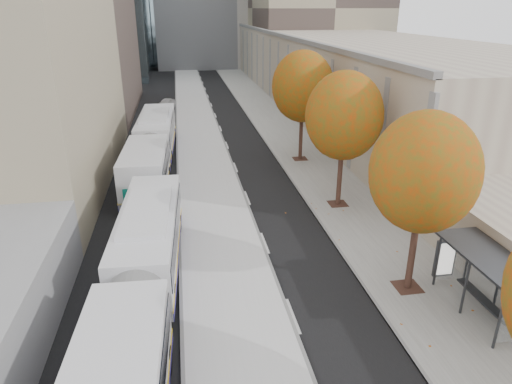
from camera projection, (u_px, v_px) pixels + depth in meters
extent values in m
cube|color=silver|center=(202.00, 149.00, 38.39)|extent=(4.25, 150.00, 0.15)
cube|color=gray|center=(294.00, 145.00, 39.63)|extent=(4.75, 150.00, 0.08)
cube|color=gray|center=(323.00, 60.00, 66.38)|extent=(18.00, 92.00, 8.00)
cube|color=#383A3F|center=(488.00, 256.00, 16.96)|extent=(1.90, 4.40, 0.10)
cylinder|color=#383A3F|center=(500.00, 320.00, 15.51)|extent=(0.10, 0.10, 2.40)
cube|color=silver|center=(499.00, 282.00, 17.54)|extent=(0.04, 4.00, 2.10)
cylinder|color=#321D16|center=(412.00, 254.00, 18.82)|extent=(0.28, 0.28, 3.24)
sphere|color=#315A17|center=(424.00, 172.00, 17.48)|extent=(4.20, 4.20, 4.20)
cylinder|color=#321D16|center=(340.00, 178.00, 27.02)|extent=(0.28, 0.28, 3.38)
sphere|color=#315A17|center=(344.00, 116.00, 25.62)|extent=(4.40, 4.40, 4.40)
cylinder|color=#321D16|center=(301.00, 137.00, 35.22)|extent=(0.28, 0.28, 3.51)
sphere|color=#315A17|center=(303.00, 87.00, 33.77)|extent=(4.60, 4.60, 4.60)
cube|color=silver|center=(141.00, 286.00, 17.20)|extent=(3.20, 16.85, 2.79)
cube|color=black|center=(139.00, 274.00, 17.01)|extent=(3.23, 16.18, 0.97)
cube|color=silver|center=(153.00, 147.00, 33.89)|extent=(3.29, 18.03, 2.99)
cube|color=black|center=(152.00, 140.00, 33.68)|extent=(3.32, 17.31, 1.04)
cube|color=#0A6D5F|center=(147.00, 197.00, 25.85)|extent=(1.89, 0.13, 1.16)
imported|color=silver|center=(166.00, 104.00, 53.73)|extent=(2.41, 3.74, 1.19)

